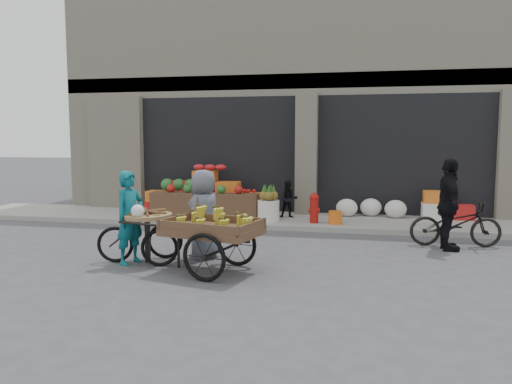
% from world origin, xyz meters
% --- Properties ---
extents(ground, '(80.00, 80.00, 0.00)m').
position_xyz_m(ground, '(0.00, 0.00, 0.00)').
color(ground, '#424244').
rests_on(ground, ground).
extents(sidewalk, '(18.00, 2.20, 0.12)m').
position_xyz_m(sidewalk, '(0.00, 4.10, 0.06)').
color(sidewalk, gray).
rests_on(sidewalk, ground).
extents(building, '(14.00, 6.45, 7.00)m').
position_xyz_m(building, '(0.00, 8.03, 3.37)').
color(building, beige).
rests_on(building, ground).
extents(fruit_display, '(3.10, 1.12, 1.24)m').
position_xyz_m(fruit_display, '(-2.48, 4.38, 0.67)').
color(fruit_display, red).
rests_on(fruit_display, sidewalk).
extents(pineapple_bin, '(0.52, 0.52, 0.50)m').
position_xyz_m(pineapple_bin, '(-0.75, 3.60, 0.37)').
color(pineapple_bin, silver).
rests_on(pineapple_bin, sidewalk).
extents(fire_hydrant, '(0.22, 0.22, 0.71)m').
position_xyz_m(fire_hydrant, '(0.35, 3.55, 0.50)').
color(fire_hydrant, '#A5140F').
rests_on(fire_hydrant, sidewalk).
extents(orange_bucket, '(0.32, 0.32, 0.30)m').
position_xyz_m(orange_bucket, '(0.85, 3.50, 0.27)').
color(orange_bucket, orange).
rests_on(orange_bucket, sidewalk).
extents(right_bay_goods, '(3.35, 0.60, 0.70)m').
position_xyz_m(right_bay_goods, '(2.61, 4.70, 0.41)').
color(right_bay_goods, silver).
rests_on(right_bay_goods, sidewalk).
extents(seated_person, '(0.51, 0.43, 0.93)m').
position_xyz_m(seated_person, '(-0.35, 4.20, 0.58)').
color(seated_person, black).
rests_on(seated_person, sidewalk).
extents(banana_cart, '(2.62, 1.52, 1.03)m').
position_xyz_m(banana_cart, '(-0.90, -0.68, 0.75)').
color(banana_cart, brown).
rests_on(banana_cart, ground).
extents(vendor_woman, '(0.55, 0.67, 1.57)m').
position_xyz_m(vendor_woman, '(-2.36, -0.44, 0.78)').
color(vendor_woman, '#0D606A').
rests_on(vendor_woman, ground).
extents(tricycle_cart, '(1.46, 1.01, 0.95)m').
position_xyz_m(tricycle_cart, '(-2.12, -0.32, 0.57)').
color(tricycle_cart, '#9E7F51').
rests_on(tricycle_cart, ground).
extents(vendor_grey, '(0.73, 0.89, 1.56)m').
position_xyz_m(vendor_grey, '(-1.26, 0.20, 0.78)').
color(vendor_grey, slate).
rests_on(vendor_grey, ground).
extents(bicycle, '(1.75, 0.70, 0.90)m').
position_xyz_m(bicycle, '(3.24, 2.11, 0.45)').
color(bicycle, black).
rests_on(bicycle, ground).
extents(cyclist, '(0.49, 1.04, 1.74)m').
position_xyz_m(cyclist, '(3.04, 1.71, 0.87)').
color(cyclist, black).
rests_on(cyclist, ground).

